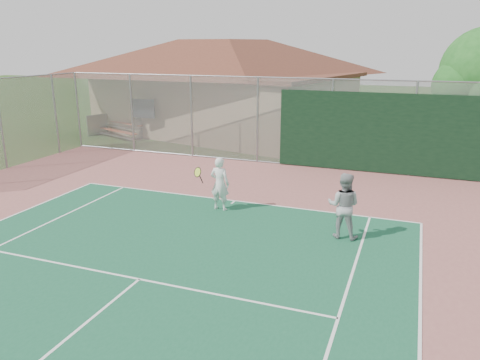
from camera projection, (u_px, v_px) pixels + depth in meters
name	position (u px, v px, depth m)	size (l,w,h in m)	color
back_fence	(333.00, 127.00, 18.07)	(20.08, 0.11, 3.53)	gray
side_fence_left	(1.00, 125.00, 18.14)	(0.08, 9.00, 3.50)	gray
clubhouse	(224.00, 77.00, 25.91)	(15.60, 12.16, 5.98)	tan
bleachers	(123.00, 125.00, 25.15)	(3.55, 2.71, 1.11)	#A34525
player_white_front	(219.00, 184.00, 13.67)	(1.06, 0.68, 1.59)	white
player_grey_back	(344.00, 206.00, 11.66)	(0.84, 0.67, 1.68)	#999C9E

